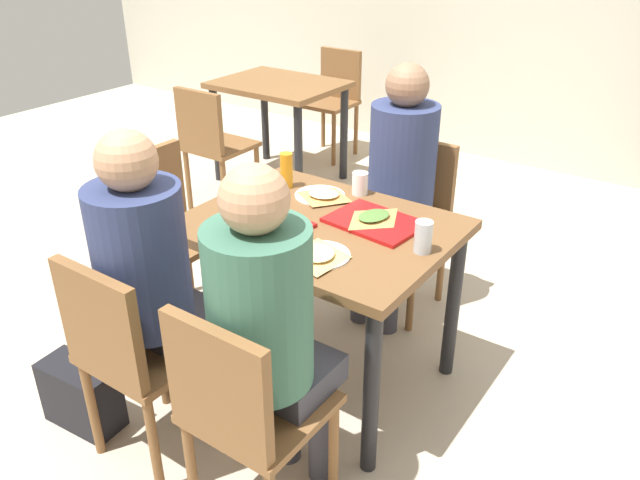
{
  "coord_description": "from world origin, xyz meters",
  "views": [
    {
      "loc": [
        1.31,
        -1.87,
        1.87
      ],
      "look_at": [
        0.0,
        0.0,
        0.68
      ],
      "focal_mm": 35.53,
      "sensor_mm": 36.0,
      "label": 1
    }
  ],
  "objects_px": {
    "person_in_red": "(152,272)",
    "handbag": "(82,395)",
    "person_far_side": "(398,175)",
    "pizza_slice_a": "(264,221)",
    "foil_bundle": "(233,189)",
    "condiment_bottle": "(286,170)",
    "chair_left_end": "(169,222)",
    "background_chair_near": "(211,141)",
    "paper_plate_near_edge": "(320,255)",
    "pizza_slice_b": "(374,217)",
    "pizza_slice_d": "(317,254)",
    "person_in_brown_jacket": "(269,321)",
    "tray_red_near": "(262,223)",
    "chair_near_right": "(243,409)",
    "paper_plate_center": "(320,195)",
    "tray_red_far": "(375,222)",
    "plastic_cup_a": "(360,183)",
    "soda_can": "(423,237)",
    "plastic_cup_b": "(271,247)",
    "chair_near_left": "(130,349)",
    "background_table": "(279,100)",
    "main_table": "(320,247)",
    "background_chair_far": "(334,95)",
    "chair_far_side": "(409,212)",
    "pizza_slice_c": "(324,195)"
  },
  "relations": [
    {
      "from": "handbag",
      "to": "pizza_slice_a",
      "type": "bearing_deg",
      "value": 55.4
    },
    {
      "from": "chair_left_end",
      "to": "pizza_slice_a",
      "type": "height_order",
      "value": "chair_left_end"
    },
    {
      "from": "person_in_red",
      "to": "condiment_bottle",
      "type": "relative_size",
      "value": 7.98
    },
    {
      "from": "pizza_slice_a",
      "to": "background_chair_near",
      "type": "bearing_deg",
      "value": 140.64
    },
    {
      "from": "tray_red_far",
      "to": "tray_red_near",
      "type": "bearing_deg",
      "value": -144.32
    },
    {
      "from": "person_in_brown_jacket",
      "to": "paper_plate_center",
      "type": "bearing_deg",
      "value": 115.68
    },
    {
      "from": "tray_red_near",
      "to": "plastic_cup_b",
      "type": "distance_m",
      "value": 0.29
    },
    {
      "from": "main_table",
      "to": "background_table",
      "type": "distance_m",
      "value": 2.38
    },
    {
      "from": "person_far_side",
      "to": "pizza_slice_b",
      "type": "bearing_deg",
      "value": -71.58
    },
    {
      "from": "tray_red_far",
      "to": "paper_plate_center",
      "type": "relative_size",
      "value": 1.64
    },
    {
      "from": "pizza_slice_b",
      "to": "plastic_cup_a",
      "type": "bearing_deg",
      "value": 132.74
    },
    {
      "from": "pizza_slice_d",
      "to": "condiment_bottle",
      "type": "height_order",
      "value": "condiment_bottle"
    },
    {
      "from": "person_in_red",
      "to": "handbag",
      "type": "distance_m",
      "value": 0.73
    },
    {
      "from": "paper_plate_near_edge",
      "to": "pizza_slice_b",
      "type": "xyz_separation_m",
      "value": [
        0.02,
        0.35,
        0.02
      ]
    },
    {
      "from": "chair_near_right",
      "to": "pizza_slice_a",
      "type": "xyz_separation_m",
      "value": [
        -0.42,
        0.63,
        0.27
      ]
    },
    {
      "from": "plastic_cup_a",
      "to": "condiment_bottle",
      "type": "distance_m",
      "value": 0.34
    },
    {
      "from": "tray_red_near",
      "to": "foil_bundle",
      "type": "distance_m",
      "value": 0.29
    },
    {
      "from": "person_far_side",
      "to": "pizza_slice_a",
      "type": "xyz_separation_m",
      "value": [
        -0.16,
        -0.8,
        0.03
      ]
    },
    {
      "from": "paper_plate_near_edge",
      "to": "tray_red_far",
      "type": "bearing_deg",
      "value": 85.65
    },
    {
      "from": "person_far_side",
      "to": "pizza_slice_b",
      "type": "xyz_separation_m",
      "value": [
        0.17,
        -0.52,
        0.03
      ]
    },
    {
      "from": "condiment_bottle",
      "to": "foil_bundle",
      "type": "bearing_deg",
      "value": -113.32
    },
    {
      "from": "chair_near_left",
      "to": "background_table",
      "type": "height_order",
      "value": "chair_near_left"
    },
    {
      "from": "background_chair_near",
      "to": "handbag",
      "type": "bearing_deg",
      "value": -61.51
    },
    {
      "from": "chair_left_end",
      "to": "background_chair_near",
      "type": "relative_size",
      "value": 1.0
    },
    {
      "from": "pizza_slice_a",
      "to": "background_chair_near",
      "type": "relative_size",
      "value": 0.21
    },
    {
      "from": "tray_red_near",
      "to": "pizza_slice_c",
      "type": "xyz_separation_m",
      "value": [
        0.06,
        0.35,
        0.01
      ]
    },
    {
      "from": "person_far_side",
      "to": "condiment_bottle",
      "type": "bearing_deg",
      "value": -128.63
    },
    {
      "from": "soda_can",
      "to": "background_chair_far",
      "type": "xyz_separation_m",
      "value": [
        -2.05,
        2.48,
        -0.31
      ]
    },
    {
      "from": "person_in_brown_jacket",
      "to": "paper_plate_near_edge",
      "type": "height_order",
      "value": "person_in_brown_jacket"
    },
    {
      "from": "chair_near_left",
      "to": "plastic_cup_b",
      "type": "distance_m",
      "value": 0.61
    },
    {
      "from": "tray_red_far",
      "to": "pizza_slice_a",
      "type": "bearing_deg",
      "value": -141.46
    },
    {
      "from": "paper_plate_near_edge",
      "to": "pizza_slice_a",
      "type": "xyz_separation_m",
      "value": [
        -0.32,
        0.07,
        0.02
      ]
    },
    {
      "from": "tray_red_far",
      "to": "soda_can",
      "type": "height_order",
      "value": "soda_can"
    },
    {
      "from": "paper_plate_center",
      "to": "main_table",
      "type": "bearing_deg",
      "value": -54.8
    },
    {
      "from": "tray_red_far",
      "to": "pizza_slice_a",
      "type": "height_order",
      "value": "pizza_slice_a"
    },
    {
      "from": "chair_near_right",
      "to": "paper_plate_center",
      "type": "distance_m",
      "value": 1.12
    },
    {
      "from": "tray_red_near",
      "to": "pizza_slice_d",
      "type": "bearing_deg",
      "value": -16.58
    },
    {
      "from": "handbag",
      "to": "main_table",
      "type": "bearing_deg",
      "value": 52.75
    },
    {
      "from": "paper_plate_near_edge",
      "to": "condiment_bottle",
      "type": "relative_size",
      "value": 1.38
    },
    {
      "from": "chair_near_left",
      "to": "tray_red_near",
      "type": "relative_size",
      "value": 2.41
    },
    {
      "from": "main_table",
      "to": "background_chair_near",
      "type": "xyz_separation_m",
      "value": [
        -1.61,
        1.03,
        -0.14
      ]
    },
    {
      "from": "handbag",
      "to": "background_table",
      "type": "distance_m",
      "value": 2.8
    },
    {
      "from": "person_far_side",
      "to": "foil_bundle",
      "type": "xyz_separation_m",
      "value": [
        -0.44,
        -0.67,
        0.05
      ]
    },
    {
      "from": "chair_left_end",
      "to": "soda_can",
      "type": "height_order",
      "value": "soda_can"
    },
    {
      "from": "paper_plate_center",
      "to": "pizza_slice_a",
      "type": "xyz_separation_m",
      "value": [
        -0.01,
        -0.38,
        0.02
      ]
    },
    {
      "from": "person_in_brown_jacket",
      "to": "paper_plate_center",
      "type": "relative_size",
      "value": 5.81
    },
    {
      "from": "chair_far_side",
      "to": "pizza_slice_b",
      "type": "bearing_deg",
      "value": -75.31
    },
    {
      "from": "pizza_slice_c",
      "to": "background_chair_near",
      "type": "xyz_separation_m",
      "value": [
        -1.48,
        0.82,
        -0.27
      ]
    },
    {
      "from": "pizza_slice_d",
      "to": "handbag",
      "type": "height_order",
      "value": "pizza_slice_d"
    },
    {
      "from": "tray_red_near",
      "to": "person_far_side",
      "type": "bearing_deg",
      "value": 76.94
    }
  ]
}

